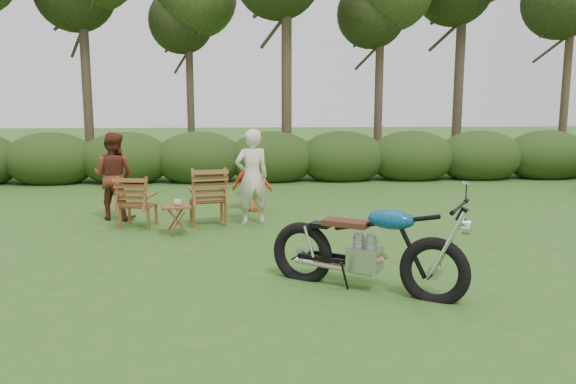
{
  "coord_description": "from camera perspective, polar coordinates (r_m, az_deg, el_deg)",
  "views": [
    {
      "loc": [
        -0.72,
        -6.61,
        2.24
      ],
      "look_at": [
        -0.1,
        1.54,
        0.9
      ],
      "focal_mm": 35.0,
      "sensor_mm": 36.0,
      "label": 1
    }
  ],
  "objects": [
    {
      "name": "ground",
      "position": [
        7.02,
        1.81,
        -9.31
      ],
      "size": [
        80.0,
        80.0,
        0.0
      ],
      "primitive_type": "plane",
      "color": "#2A511B",
      "rests_on": "ground"
    },
    {
      "name": "tree_line",
      "position": [
        16.46,
        -0.07,
        14.8
      ],
      "size": [
        22.52,
        11.62,
        8.14
      ],
      "color": "#382A1E",
      "rests_on": "ground"
    },
    {
      "name": "motorcycle",
      "position": [
        6.9,
        7.73,
        -9.72
      ],
      "size": [
        2.44,
        1.98,
        1.33
      ],
      "primitive_type": null,
      "rotation": [
        0.0,
        0.0,
        -0.56
      ],
      "color": "#0E74B9",
      "rests_on": "ground"
    },
    {
      "name": "lawn_chair_right",
      "position": [
        10.37,
        -8.1,
        -3.24
      ],
      "size": [
        0.84,
        0.84,
        1.05
      ],
      "primitive_type": null,
      "rotation": [
        0.0,
        0.0,
        3.33
      ],
      "color": "brown",
      "rests_on": "ground"
    },
    {
      "name": "lawn_chair_left",
      "position": [
        10.4,
        -14.89,
        -3.44
      ],
      "size": [
        0.74,
        0.74,
        0.93
      ],
      "primitive_type": null,
      "rotation": [
        0.0,
        0.0,
        2.97
      ],
      "color": "brown",
      "rests_on": "ground"
    },
    {
      "name": "side_table",
      "position": [
        9.6,
        -11.23,
        -2.83
      ],
      "size": [
        0.56,
        0.5,
        0.5
      ],
      "primitive_type": null,
      "rotation": [
        0.0,
        0.0,
        0.23
      ],
      "color": "#5C2D17",
      "rests_on": "ground"
    },
    {
      "name": "cup",
      "position": [
        9.57,
        -11.15,
        -1.04
      ],
      "size": [
        0.14,
        0.14,
        0.1
      ],
      "primitive_type": "imported",
      "rotation": [
        0.0,
        0.0,
        0.11
      ],
      "color": "beige",
      "rests_on": "side_table"
    },
    {
      "name": "adult_a",
      "position": [
        10.32,
        -3.64,
        -3.24
      ],
      "size": [
        0.73,
        0.58,
        1.73
      ],
      "primitive_type": "imported",
      "rotation": [
        0.0,
        0.0,
        3.45
      ],
      "color": "beige",
      "rests_on": "ground"
    },
    {
      "name": "adult_b",
      "position": [
        11.21,
        -17.1,
        -2.63
      ],
      "size": [
        0.94,
        0.82,
        1.65
      ],
      "primitive_type": "imported",
      "rotation": [
        0.0,
        0.0,
        2.86
      ],
      "color": "#5D271A",
      "rests_on": "ground"
    },
    {
      "name": "child",
      "position": [
        11.48,
        -3.67,
        -1.94
      ],
      "size": [
        0.92,
        0.67,
        1.28
      ],
      "primitive_type": "imported",
      "rotation": [
        0.0,
        0.0,
        2.89
      ],
      "color": "red",
      "rests_on": "ground"
    }
  ]
}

